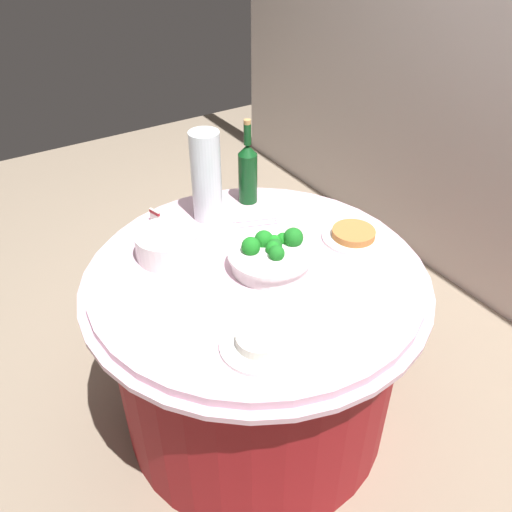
# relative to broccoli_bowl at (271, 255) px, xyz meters

# --- Properties ---
(ground_plane) EXTENTS (6.00, 6.00, 0.00)m
(ground_plane) POSITION_rel_broccoli_bowl_xyz_m (-0.01, -0.05, -0.78)
(ground_plane) COLOR gray
(buffet_table) EXTENTS (1.16, 1.16, 0.74)m
(buffet_table) POSITION_rel_broccoli_bowl_xyz_m (-0.01, -0.05, -0.41)
(buffet_table) COLOR maroon
(buffet_table) RESTS_ON ground_plane
(broccoli_bowl) EXTENTS (0.28, 0.28, 0.12)m
(broccoli_bowl) POSITION_rel_broccoli_bowl_xyz_m (0.00, 0.00, 0.00)
(broccoli_bowl) COLOR white
(broccoli_bowl) RESTS_ON buffet_table
(plate_stack) EXTENTS (0.21, 0.21, 0.09)m
(plate_stack) POSITION_rel_broccoli_bowl_xyz_m (-0.24, -0.26, 0.00)
(plate_stack) COLOR white
(plate_stack) RESTS_ON buffet_table
(wine_bottle) EXTENTS (0.07, 0.07, 0.34)m
(wine_bottle) POSITION_rel_broccoli_bowl_xyz_m (-0.41, 0.16, 0.09)
(wine_bottle) COLOR #0D4018
(wine_bottle) RESTS_ON buffet_table
(decorative_fruit_vase) EXTENTS (0.11, 0.11, 0.34)m
(decorative_fruit_vase) POSITION_rel_broccoli_bowl_xyz_m (-0.38, -0.03, 0.11)
(decorative_fruit_vase) COLOR silver
(decorative_fruit_vase) RESTS_ON buffet_table
(serving_tongs) EXTENTS (0.10, 0.17, 0.01)m
(serving_tongs) POSITION_rel_broccoli_bowl_xyz_m (-0.25, 0.11, -0.04)
(serving_tongs) COLOR silver
(serving_tongs) RESTS_ON buffet_table
(food_plate_rice) EXTENTS (0.22, 0.22, 0.04)m
(food_plate_rice) POSITION_rel_broccoli_bowl_xyz_m (0.29, -0.23, -0.03)
(food_plate_rice) COLOR white
(food_plate_rice) RESTS_ON buffet_table
(food_plate_peanuts) EXTENTS (0.22, 0.22, 0.04)m
(food_plate_peanuts) POSITION_rel_broccoli_bowl_xyz_m (0.02, 0.33, -0.03)
(food_plate_peanuts) COLOR white
(food_plate_peanuts) RESTS_ON buffet_table
(label_placard_front) EXTENTS (0.05, 0.02, 0.05)m
(label_placard_front) POSITION_rel_broccoli_bowl_xyz_m (-0.45, -0.22, -0.01)
(label_placard_front) COLOR white
(label_placard_front) RESTS_ON buffet_table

